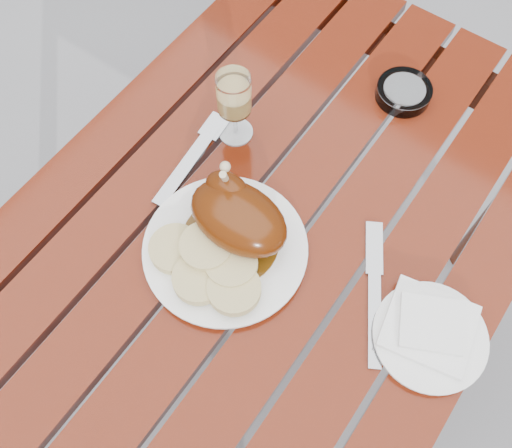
{
  "coord_description": "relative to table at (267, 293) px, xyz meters",
  "views": [
    {
      "loc": [
        0.24,
        -0.38,
        1.63
      ],
      "look_at": [
        -0.01,
        -0.03,
        0.78
      ],
      "focal_mm": 40.0,
      "sensor_mm": 36.0,
      "label": 1
    }
  ],
  "objects": [
    {
      "name": "roast_duck",
      "position": [
        -0.03,
        -0.05,
        0.44
      ],
      "size": [
        0.17,
        0.16,
        0.13
      ],
      "color": "#502E09",
      "rests_on": "dinner_plate"
    },
    {
      "name": "wine_glass",
      "position": [
        -0.16,
        0.11,
        0.45
      ],
      "size": [
        0.08,
        0.08,
        0.15
      ],
      "primitive_type": "cylinder",
      "rotation": [
        0.0,
        0.0,
        0.35
      ],
      "color": "#EAC36A",
      "rests_on": "table"
    },
    {
      "name": "ashtray",
      "position": [
        0.05,
        0.37,
        0.39
      ],
      "size": [
        0.13,
        0.13,
        0.03
      ],
      "primitive_type": "cylinder",
      "rotation": [
        0.0,
        0.0,
        -0.24
      ],
      "color": "#B2B7BC",
      "rests_on": "table"
    },
    {
      "name": "fork",
      "position": [
        -0.19,
        0.01,
        0.38
      ],
      "size": [
        0.05,
        0.2,
        0.01
      ],
      "primitive_type": "cube",
      "rotation": [
        0.0,
        0.0,
        0.11
      ],
      "color": "gray",
      "rests_on": "table"
    },
    {
      "name": "side_plate",
      "position": [
        0.32,
        -0.03,
        0.38
      ],
      "size": [
        0.2,
        0.2,
        0.01
      ],
      "primitive_type": "cylinder",
      "rotation": [
        0.0,
        0.0,
        0.12
      ],
      "color": "white",
      "rests_on": "table"
    },
    {
      "name": "bread_dumplings",
      "position": [
        -0.03,
        -0.14,
        0.41
      ],
      "size": [
        0.21,
        0.13,
        0.04
      ],
      "color": "#CCBB7C",
      "rests_on": "dinner_plate"
    },
    {
      "name": "napkin",
      "position": [
        0.31,
        -0.02,
        0.4
      ],
      "size": [
        0.15,
        0.15,
        0.01
      ],
      "primitive_type": "cube",
      "rotation": [
        0.0,
        0.0,
        0.2
      ],
      "color": "white",
      "rests_on": "side_plate"
    },
    {
      "name": "knife",
      "position": [
        0.22,
        -0.03,
        0.38
      ],
      "size": [
        0.13,
        0.19,
        0.01
      ],
      "primitive_type": "cube",
      "rotation": [
        0.0,
        0.0,
        0.53
      ],
      "color": "gray",
      "rests_on": "table"
    },
    {
      "name": "table",
      "position": [
        0.0,
        0.0,
        0.0
      ],
      "size": [
        0.8,
        1.2,
        0.75
      ],
      "primitive_type": "cube",
      "color": "maroon",
      "rests_on": "ground"
    },
    {
      "name": "dinner_plate",
      "position": [
        -0.03,
        -0.09,
        0.38
      ],
      "size": [
        0.36,
        0.36,
        0.02
      ],
      "primitive_type": "cylinder",
      "rotation": [
        0.0,
        0.0,
        -0.42
      ],
      "color": "white",
      "rests_on": "table"
    },
    {
      "name": "ground",
      "position": [
        0.0,
        0.0,
        -0.38
      ],
      "size": [
        60.0,
        60.0,
        0.0
      ],
      "primitive_type": "plane",
      "color": "slate",
      "rests_on": "ground"
    }
  ]
}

